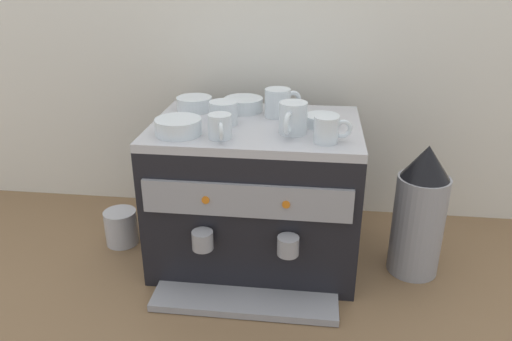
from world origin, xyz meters
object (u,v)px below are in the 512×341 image
Objects in this scene: ceramic_cup_4 at (293,118)px; ceramic_bowl_2 at (194,104)px; ceramic_bowl_3 at (178,127)px; ceramic_bowl_0 at (244,105)px; ceramic_bowl_1 at (322,121)px; ceramic_cup_2 at (223,113)px; espresso_machine at (256,193)px; ceramic_cup_0 at (220,127)px; coffee_grinder at (419,213)px; milk_pitcher at (121,227)px; ceramic_cup_3 at (279,103)px; ceramic_cup_1 at (328,129)px.

ceramic_cup_4 is 1.10× the size of ceramic_bowl_2.
ceramic_bowl_0 is at bearing 59.28° from ceramic_bowl_3.
ceramic_bowl_2 is at bearing 164.92° from ceramic_bowl_1.
ceramic_cup_2 is 1.07× the size of ceramic_bowl_1.
ceramic_cup_4 reaches higher than espresso_machine.
coffee_grinder is at bearing 10.48° from ceramic_cup_0.
ceramic_cup_2 is (-0.09, -0.01, 0.25)m from espresso_machine.
ceramic_cup_4 reaches higher than ceramic_bowl_2.
ceramic_cup_4 is 0.69m from milk_pitcher.
ceramic_cup_0 reaches higher than ceramic_bowl_1.
ceramic_bowl_0 is at bearing 4.91° from ceramic_bowl_2.
ceramic_bowl_1 is at bearing -30.38° from ceramic_cup_3.
ceramic_bowl_0 is 0.56m from milk_pitcher.
espresso_machine is at bearing 29.81° from ceramic_bowl_3.
ceramic_cup_1 is 0.39m from ceramic_bowl_3.
espresso_machine is 5.47× the size of ceramic_cup_3.
ceramic_cup_2 reaches higher than ceramic_bowl_3.
ceramic_cup_0 is 0.79× the size of ceramic_cup_4.
espresso_machine is 0.47m from coffee_grinder.
ceramic_cup_3 is (0.13, 0.21, 0.01)m from ceramic_cup_0.
ceramic_bowl_3 is (0.01, -0.22, 0.00)m from ceramic_bowl_2.
espresso_machine is at bearing -1.79° from milk_pitcher.
ceramic_bowl_0 is at bearing 158.67° from ceramic_cup_3.
ceramic_cup_2 reaches higher than ceramic_cup_0.
ceramic_cup_4 is at bearing -72.39° from ceramic_cup_3.
ceramic_cup_0 is 0.25m from ceramic_cup_3.
ceramic_bowl_1 is at bearing 173.01° from coffee_grinder.
ceramic_cup_2 is 0.91× the size of milk_pitcher.
ceramic_cup_0 is at bearing -120.72° from espresso_machine.
ceramic_bowl_1 is at bearing -0.53° from milk_pitcher.
ceramic_bowl_1 is (0.13, -0.07, -0.03)m from ceramic_cup_3.
ceramic_cup_3 reaches higher than ceramic_bowl_3.
ceramic_cup_2 is at bearing 162.53° from ceramic_cup_4.
ceramic_cup_4 reaches higher than milk_pitcher.
ceramic_cup_2 is 0.16m from ceramic_bowl_2.
ceramic_bowl_1 is (0.26, 0.14, -0.02)m from ceramic_cup_0.
ceramic_bowl_3 is at bearing -142.49° from ceramic_cup_3.
coffee_grinder is (0.37, 0.04, -0.28)m from ceramic_cup_4.
ceramic_cup_0 is 0.12m from ceramic_bowl_3.
ceramic_cup_4 is 0.36m from ceramic_bowl_2.
coffee_grinder is at bearing -2.58° from milk_pitcher.
ceramic_cup_1 is 0.25m from ceramic_cup_3.
ceramic_bowl_0 is 0.27m from ceramic_bowl_3.
milk_pitcher is (-0.44, 0.01, -0.16)m from espresso_machine.
ceramic_cup_0 is 0.56m from milk_pitcher.
ceramic_cup_2 reaches higher than milk_pitcher.
ceramic_bowl_3 is 1.09× the size of milk_pitcher.
ceramic_cup_2 is at bearing 97.20° from ceramic_cup_0.
ceramic_bowl_1 is (0.18, 0.01, 0.23)m from espresso_machine.
ceramic_cup_1 reaches higher than ceramic_bowl_3.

